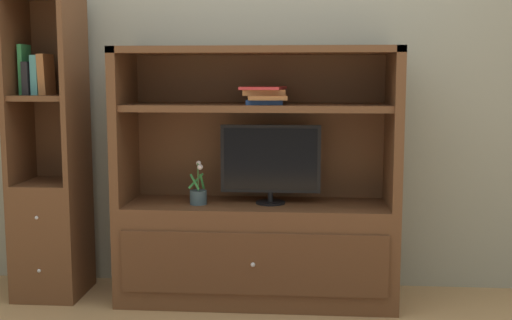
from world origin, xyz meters
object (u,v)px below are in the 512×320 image
potted_plant (198,195)px  media_console (257,220)px  tv_monitor (271,161)px  bookshelf_tall (51,193)px  upright_book_row (36,75)px  magazine_stack (265,95)px

potted_plant → media_console: bearing=10.7°
tv_monitor → bookshelf_tall: (-1.26, 0.01, -0.20)m
media_console → upright_book_row: size_ratio=5.49×
media_console → potted_plant: media_console is taller
media_console → tv_monitor: media_console is taller
potted_plant → upright_book_row: 1.13m
tv_monitor → upright_book_row: size_ratio=1.98×
tv_monitor → magazine_stack: size_ratio=1.60×
tv_monitor → magazine_stack: (-0.03, 0.01, 0.36)m
tv_monitor → upright_book_row: 1.39m
media_console → bookshelf_tall: bookshelf_tall is taller
potted_plant → bookshelf_tall: (-0.86, 0.06, -0.01)m
tv_monitor → media_console: bearing=172.6°
media_console → potted_plant: 0.36m
magazine_stack → upright_book_row: bearing=-179.7°
potted_plant → upright_book_row: upright_book_row is taller
potted_plant → bookshelf_tall: 0.86m
upright_book_row → potted_plant: bearing=-3.3°
media_console → bookshelf_tall: bearing=179.9°
media_console → potted_plant: size_ratio=6.34×
tv_monitor → bookshelf_tall: bookshelf_tall is taller
tv_monitor → potted_plant: tv_monitor is taller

